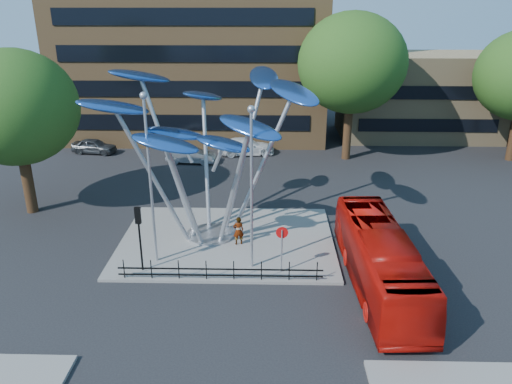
{
  "coord_description": "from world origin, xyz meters",
  "views": [
    {
      "loc": [
        1.28,
        -19.4,
        12.99
      ],
      "look_at": [
        0.69,
        4.0,
        3.84
      ],
      "focal_mm": 35.0,
      "sensor_mm": 36.0,
      "label": 1
    }
  ],
  "objects_px": {
    "tree_right": "(352,63)",
    "parked_car_mid": "(191,155)",
    "parked_car_right": "(246,146)",
    "street_lamp_right": "(251,175)",
    "traffic_light_island": "(139,225)",
    "street_lamp_left": "(149,166)",
    "pedestrian": "(238,231)",
    "tree_left": "(15,108)",
    "no_entry_sign_island": "(282,242)",
    "red_bus": "(380,259)",
    "parked_car_left": "(94,146)",
    "leaf_sculpture": "(206,120)"
  },
  "relations": [
    {
      "from": "red_bus",
      "to": "parked_car_left",
      "type": "distance_m",
      "value": 29.94
    },
    {
      "from": "street_lamp_left",
      "to": "parked_car_right",
      "type": "xyz_separation_m",
      "value": [
        3.84,
        19.5,
        -4.63
      ]
    },
    {
      "from": "no_entry_sign_island",
      "to": "parked_car_right",
      "type": "xyz_separation_m",
      "value": [
        -2.66,
        20.48,
        -1.09
      ]
    },
    {
      "from": "red_bus",
      "to": "traffic_light_island",
      "type": "bearing_deg",
      "value": 172.73
    },
    {
      "from": "street_lamp_right",
      "to": "traffic_light_island",
      "type": "xyz_separation_m",
      "value": [
        -5.5,
        -0.5,
        -2.48
      ]
    },
    {
      "from": "no_entry_sign_island",
      "to": "traffic_light_island",
      "type": "bearing_deg",
      "value": -179.87
    },
    {
      "from": "street_lamp_right",
      "to": "red_bus",
      "type": "height_order",
      "value": "street_lamp_right"
    },
    {
      "from": "pedestrian",
      "to": "tree_right",
      "type": "bearing_deg",
      "value": -132.01
    },
    {
      "from": "tree_left",
      "to": "leaf_sculpture",
      "type": "bearing_deg",
      "value": -15.55
    },
    {
      "from": "parked_car_left",
      "to": "parked_car_right",
      "type": "bearing_deg",
      "value": -81.35
    },
    {
      "from": "tree_right",
      "to": "red_bus",
      "type": "xyz_separation_m",
      "value": [
        -1.4,
        -20.5,
        -6.57
      ]
    },
    {
      "from": "tree_right",
      "to": "pedestrian",
      "type": "distance_m",
      "value": 19.83
    },
    {
      "from": "street_lamp_left",
      "to": "street_lamp_right",
      "type": "height_order",
      "value": "street_lamp_left"
    },
    {
      "from": "street_lamp_left",
      "to": "no_entry_sign_island",
      "type": "xyz_separation_m",
      "value": [
        6.5,
        -0.98,
        -3.54
      ]
    },
    {
      "from": "parked_car_right",
      "to": "street_lamp_right",
      "type": "bearing_deg",
      "value": 174.3
    },
    {
      "from": "parked_car_mid",
      "to": "parked_car_right",
      "type": "xyz_separation_m",
      "value": [
        4.5,
        2.55,
        0.05
      ]
    },
    {
      "from": "red_bus",
      "to": "parked_car_right",
      "type": "xyz_separation_m",
      "value": [
        -7.26,
        21.5,
        -0.74
      ]
    },
    {
      "from": "pedestrian",
      "to": "parked_car_right",
      "type": "distance_m",
      "value": 17.57
    },
    {
      "from": "tree_right",
      "to": "parked_car_mid",
      "type": "relative_size",
      "value": 2.96
    },
    {
      "from": "no_entry_sign_island",
      "to": "tree_right",
      "type": "bearing_deg",
      "value": 72.88
    },
    {
      "from": "street_lamp_left",
      "to": "parked_car_mid",
      "type": "distance_m",
      "value": 17.6
    },
    {
      "from": "tree_left",
      "to": "no_entry_sign_island",
      "type": "xyz_separation_m",
      "value": [
        16.0,
        -7.48,
        -4.98
      ]
    },
    {
      "from": "no_entry_sign_island",
      "to": "pedestrian",
      "type": "distance_m",
      "value": 3.82
    },
    {
      "from": "street_lamp_left",
      "to": "red_bus",
      "type": "height_order",
      "value": "street_lamp_left"
    },
    {
      "from": "pedestrian",
      "to": "red_bus",
      "type": "bearing_deg",
      "value": 134.98
    },
    {
      "from": "tree_right",
      "to": "parked_car_right",
      "type": "bearing_deg",
      "value": 173.41
    },
    {
      "from": "no_entry_sign_island",
      "to": "street_lamp_left",
      "type": "bearing_deg",
      "value": 171.39
    },
    {
      "from": "leaf_sculpture",
      "to": "parked_car_mid",
      "type": "distance_m",
      "value": 15.41
    },
    {
      "from": "tree_left",
      "to": "street_lamp_left",
      "type": "xyz_separation_m",
      "value": [
        9.5,
        -6.5,
        -1.44
      ]
    },
    {
      "from": "tree_right",
      "to": "parked_car_left",
      "type": "height_order",
      "value": "tree_right"
    },
    {
      "from": "street_lamp_left",
      "to": "parked_car_mid",
      "type": "relative_size",
      "value": 2.15
    },
    {
      "from": "tree_right",
      "to": "parked_car_mid",
      "type": "bearing_deg",
      "value": -173.28
    },
    {
      "from": "leaf_sculpture",
      "to": "no_entry_sign_island",
      "type": "bearing_deg",
      "value": -45.67
    },
    {
      "from": "parked_car_left",
      "to": "parked_car_mid",
      "type": "xyz_separation_m",
      "value": [
        9.05,
        -2.55,
        0.01
      ]
    },
    {
      "from": "street_lamp_left",
      "to": "no_entry_sign_island",
      "type": "distance_m",
      "value": 7.47
    },
    {
      "from": "street_lamp_right",
      "to": "parked_car_left",
      "type": "relative_size",
      "value": 2.13
    },
    {
      "from": "street_lamp_left",
      "to": "parked_car_left",
      "type": "distance_m",
      "value": 22.28
    },
    {
      "from": "parked_car_mid",
      "to": "tree_right",
      "type": "bearing_deg",
      "value": -79.46
    },
    {
      "from": "parked_car_mid",
      "to": "parked_car_right",
      "type": "relative_size",
      "value": 0.82
    },
    {
      "from": "tree_left",
      "to": "leaf_sculpture",
      "type": "xyz_separation_m",
      "value": [
        11.93,
        -3.32,
        0.08
      ]
    },
    {
      "from": "leaf_sculpture",
      "to": "tree_left",
      "type": "bearing_deg",
      "value": 164.45
    },
    {
      "from": "parked_car_left",
      "to": "tree_left",
      "type": "bearing_deg",
      "value": -170.42
    },
    {
      "from": "red_bus",
      "to": "parked_car_mid",
      "type": "xyz_separation_m",
      "value": [
        -11.76,
        18.95,
        -0.79
      ]
    },
    {
      "from": "street_lamp_right",
      "to": "parked_car_left",
      "type": "xyz_separation_m",
      "value": [
        -14.71,
        20.0,
        -4.43
      ]
    },
    {
      "from": "parked_car_right",
      "to": "parked_car_left",
      "type": "bearing_deg",
      "value": 80.97
    },
    {
      "from": "leaf_sculpture",
      "to": "street_lamp_right",
      "type": "bearing_deg",
      "value": -55.09
    },
    {
      "from": "tree_left",
      "to": "parked_car_right",
      "type": "distance_m",
      "value": 19.59
    },
    {
      "from": "tree_right",
      "to": "street_lamp_left",
      "type": "xyz_separation_m",
      "value": [
        -12.5,
        -18.5,
        -2.68
      ]
    },
    {
      "from": "street_lamp_left",
      "to": "pedestrian",
      "type": "relative_size",
      "value": 5.35
    },
    {
      "from": "tree_right",
      "to": "parked_car_mid",
      "type": "height_order",
      "value": "tree_right"
    }
  ]
}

